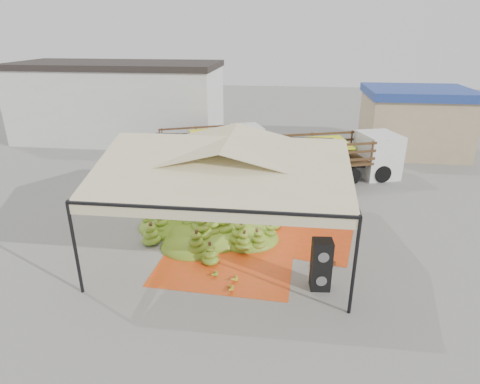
# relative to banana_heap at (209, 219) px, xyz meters

# --- Properties ---
(ground) EXTENTS (90.00, 90.00, 0.00)m
(ground) POSITION_rel_banana_heap_xyz_m (0.85, -0.20, -0.64)
(ground) COLOR slate
(ground) RESTS_ON ground
(canopy_tent) EXTENTS (8.10, 8.10, 4.00)m
(canopy_tent) POSITION_rel_banana_heap_xyz_m (0.85, -0.20, 2.66)
(canopy_tent) COLOR black
(canopy_tent) RESTS_ON ground
(building_white) EXTENTS (14.30, 6.30, 5.40)m
(building_white) POSITION_rel_banana_heap_xyz_m (-9.15, 13.80, 2.07)
(building_white) COLOR silver
(building_white) RESTS_ON ground
(building_tan) EXTENTS (6.30, 5.30, 4.10)m
(building_tan) POSITION_rel_banana_heap_xyz_m (10.85, 12.80, 1.43)
(building_tan) COLOR tan
(building_tan) RESTS_ON ground
(tarp_left) EXTENTS (4.77, 4.57, 0.01)m
(tarp_left) POSITION_rel_banana_heap_xyz_m (0.98, -1.69, -0.63)
(tarp_left) COLOR red
(tarp_left) RESTS_ON ground
(tarp_right) EXTENTS (5.30, 5.47, 0.01)m
(tarp_right) POSITION_rel_banana_heap_xyz_m (3.41, 0.87, -0.63)
(tarp_right) COLOR #EC3C16
(tarp_right) RESTS_ON ground
(banana_heap) EXTENTS (7.33, 6.71, 1.28)m
(banana_heap) POSITION_rel_banana_heap_xyz_m (0.00, 0.00, 0.00)
(banana_heap) COLOR #55821B
(banana_heap) RESTS_ON ground
(hand_yellow_a) EXTENTS (0.55, 0.48, 0.22)m
(hand_yellow_a) POSITION_rel_banana_heap_xyz_m (1.33, -3.01, -0.53)
(hand_yellow_a) COLOR gold
(hand_yellow_a) RESTS_ON ground
(hand_yellow_b) EXTENTS (0.57, 0.51, 0.22)m
(hand_yellow_b) POSITION_rel_banana_heap_xyz_m (1.27, -3.59, -0.53)
(hand_yellow_b) COLOR #B09A23
(hand_yellow_b) RESTS_ON ground
(hand_red_a) EXTENTS (0.47, 0.44, 0.17)m
(hand_red_a) POSITION_rel_banana_heap_xyz_m (3.94, -1.88, -0.55)
(hand_red_a) COLOR #572214
(hand_red_a) RESTS_ON ground
(hand_red_b) EXTENTS (0.47, 0.40, 0.20)m
(hand_red_b) POSITION_rel_banana_heap_xyz_m (4.55, -1.71, -0.54)
(hand_red_b) COLOR #582814
(hand_red_b) RESTS_ON ground
(hand_green) EXTENTS (0.48, 0.41, 0.20)m
(hand_green) POSITION_rel_banana_heap_xyz_m (0.65, -2.83, -0.54)
(hand_green) COLOR #447E1A
(hand_green) RESTS_ON ground
(hanging_bunches) EXTENTS (3.24, 0.24, 0.20)m
(hanging_bunches) POSITION_rel_banana_heap_xyz_m (-0.12, 0.98, 1.98)
(hanging_bunches) COLOR #467518
(hanging_bunches) RESTS_ON ground
(speaker_stack) EXTENTS (0.64, 0.57, 1.66)m
(speaker_stack) POSITION_rel_banana_heap_xyz_m (4.09, -3.09, 0.19)
(speaker_stack) COLOR black
(speaker_stack) RESTS_ON ground
(banana_leaves) EXTENTS (0.96, 1.36, 3.70)m
(banana_leaves) POSITION_rel_banana_heap_xyz_m (-1.29, 2.19, -0.64)
(banana_leaves) COLOR #1F701D
(banana_leaves) RESTS_ON ground
(vendor) EXTENTS (0.66, 0.49, 1.65)m
(vendor) POSITION_rel_banana_heap_xyz_m (3.05, 5.09, 0.19)
(vendor) COLOR gray
(vendor) RESTS_ON ground
(truck_left) EXTENTS (6.34, 4.18, 2.06)m
(truck_left) POSITION_rel_banana_heap_xyz_m (-1.37, 9.22, 0.63)
(truck_left) COLOR #472B17
(truck_left) RESTS_ON ground
(truck_right) EXTENTS (7.20, 4.33, 2.34)m
(truck_right) POSITION_rel_banana_heap_xyz_m (5.66, 7.13, 0.80)
(truck_right) COLOR #503A1A
(truck_right) RESTS_ON ground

